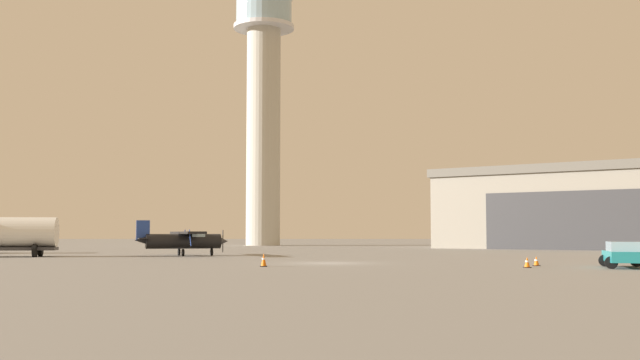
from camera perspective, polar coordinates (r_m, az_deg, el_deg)
ground_plane at (r=46.52m, az=0.63°, el=-6.20°), size 400.00×400.00×0.00m
control_tower at (r=115.36m, az=-4.22°, el=6.25°), size 9.06×9.06×41.81m
hangar at (r=97.00m, az=19.38°, el=-2.00°), size 38.52×35.77×9.51m
airplane_black at (r=62.52m, az=-10.19°, el=-4.36°), size 7.46×9.46×2.83m
truck_fuel_tanker_white at (r=63.49m, az=-21.98°, el=-3.78°), size 7.19×3.90×3.04m
car_teal at (r=43.23m, az=21.67°, el=-5.11°), size 2.96×4.84×1.37m
traffic_cone_near_left at (r=44.21m, az=15.79°, el=-5.82°), size 0.36×0.36×0.55m
traffic_cone_near_right at (r=41.74m, az=-4.20°, el=-5.95°), size 0.36×0.36×0.74m
traffic_cone_mid_apron at (r=41.78m, az=15.15°, el=-5.93°), size 0.36×0.36×0.57m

